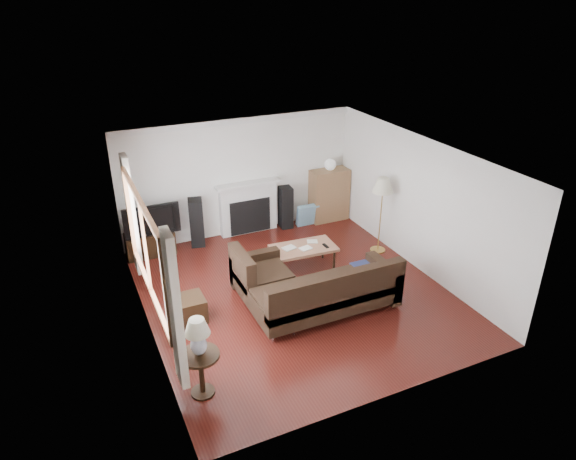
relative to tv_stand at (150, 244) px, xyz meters
name	(u,v)px	position (x,y,z in m)	size (l,w,h in m)	color
room	(296,229)	(2.00, -2.50, 1.01)	(5.10, 5.60, 2.54)	#4A1610
window	(145,247)	(-0.45, -2.70, 1.31)	(0.12, 2.74, 1.54)	brown
curtain_near	(175,312)	(-0.40, -4.22, 1.16)	(0.10, 0.35, 2.10)	white
curtain_far	(132,216)	(-0.40, -1.18, 1.16)	(0.10, 0.35, 2.10)	white
fireplace	(249,208)	(2.15, 0.14, 0.34)	(1.40, 0.26, 1.15)	white
tv_stand	(150,244)	(0.00, 0.00, 0.00)	(0.94, 0.42, 0.47)	black
television	(151,218)	(0.07, 0.00, 0.55)	(1.08, 0.14, 0.62)	black
speaker_left	(197,222)	(0.97, 0.02, 0.27)	(0.28, 0.33, 1.00)	black
speaker_right	(286,207)	(2.98, 0.05, 0.23)	(0.26, 0.31, 0.93)	black
bookshelf	(329,195)	(4.04, 0.02, 0.36)	(0.86, 0.41, 1.18)	olive
globe_lamp	(330,165)	(4.04, 0.02, 1.07)	(0.25, 0.25, 0.25)	white
sectional_sofa	(326,289)	(2.22, -3.20, 0.18)	(2.60, 1.90, 0.84)	black
coffee_table	(303,258)	(2.51, -1.78, 0.00)	(1.20, 0.65, 0.47)	#9E684C
footstool	(190,309)	(0.13, -2.49, -0.03)	(0.48, 0.48, 0.40)	black
floor_lamp	(381,215)	(4.20, -1.77, 0.55)	(0.40, 0.40, 1.56)	#B98C40
side_table	(201,374)	(-0.15, -4.17, 0.09)	(0.52, 0.52, 0.65)	black
table_lamp	(198,337)	(-0.15, -4.17, 0.67)	(0.33, 0.33, 0.53)	silver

